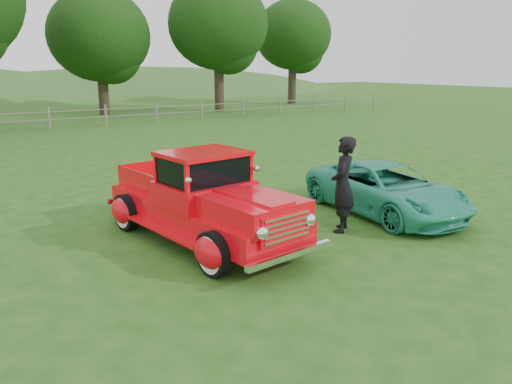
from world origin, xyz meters
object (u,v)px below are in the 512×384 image
man (343,185)px  tree_near_east (99,36)px  teal_sedan (386,189)px  red_pickup (203,201)px  tree_far_east (293,35)px  tree_mid_east (218,24)px

man → tree_near_east: bearing=-138.2°
teal_sedan → man: 1.79m
red_pickup → man: size_ratio=2.63×
man → teal_sedan: bearing=151.4°
tree_near_east → tree_far_east: bearing=3.4°
man → tree_mid_east: bearing=-155.0°
tree_far_east → teal_sedan: tree_far_east is taller
tree_mid_east → man: tree_mid_east is taller
tree_near_east → tree_far_east: 17.04m
tree_near_east → teal_sedan: (-1.65, -27.42, -4.67)m
tree_mid_east → tree_far_east: tree_mid_east is taller
tree_mid_east → teal_sedan: (-9.65, -25.42, -5.60)m
tree_mid_east → tree_far_east: size_ratio=1.07×
tree_far_east → man: 35.60m
red_pickup → teal_sedan: red_pickup is taller
tree_far_east → red_pickup: bearing=-129.6°
tree_far_east → tree_mid_east: bearing=-161.6°
man → tree_far_east: bearing=-166.5°
tree_near_east → red_pickup: size_ratio=1.61×
teal_sedan → man: man is taller
tree_near_east → man: tree_near_east is taller
tree_mid_east → red_pickup: bearing=-119.5°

